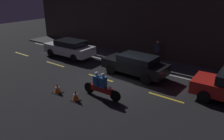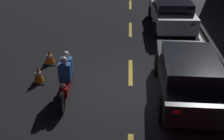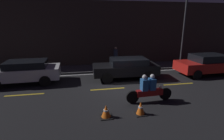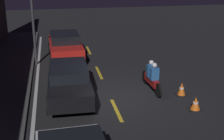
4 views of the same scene
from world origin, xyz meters
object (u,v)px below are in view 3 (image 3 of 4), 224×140
object	(u,v)px
van_black	(126,68)
street_lamp	(184,29)
motorcycle	(149,89)
traffic_cone_near	(106,111)
pedestrian	(116,56)
traffic_cone_mid	(141,108)
taxi_red	(206,64)
sedan_white	(24,71)

from	to	relation	value
van_black	street_lamp	bearing A→B (deg)	-160.90
motorcycle	traffic_cone_near	size ratio (longest dim) A/B	4.38
van_black	pedestrian	xyz separation A→B (m)	(-0.04, 3.25, 0.17)
traffic_cone_mid	pedestrian	world-z (taller)	pedestrian
taxi_red	pedestrian	distance (m)	6.93
motorcycle	street_lamp	bearing A→B (deg)	44.58
sedan_white	traffic_cone_near	distance (m)	6.69
taxi_red	street_lamp	xyz separation A→B (m)	(-0.99, 1.71, 2.44)
van_black	taxi_red	world-z (taller)	taxi_red
traffic_cone_mid	van_black	bearing A→B (deg)	82.14
van_black	pedestrian	world-z (taller)	pedestrian
street_lamp	traffic_cone_mid	bearing A→B (deg)	-131.70
taxi_red	traffic_cone_near	xyz separation A→B (m)	(-8.12, -4.61, -0.53)
van_black	traffic_cone_mid	world-z (taller)	van_black
van_black	street_lamp	distance (m)	5.79
van_black	street_lamp	world-z (taller)	street_lamp
street_lamp	sedan_white	bearing A→B (deg)	-173.55
sedan_white	van_black	xyz separation A→B (m)	(6.50, -0.26, -0.01)
traffic_cone_near	traffic_cone_mid	xyz separation A→B (m)	(1.45, -0.04, 0.02)
motorcycle	traffic_cone_mid	distance (m)	1.40
van_black	pedestrian	bearing A→B (deg)	-87.56
van_black	traffic_cone_mid	size ratio (longest dim) A/B	7.53
sedan_white	pedestrian	xyz separation A→B (m)	(6.47, 2.99, 0.16)
traffic_cone_near	street_lamp	size ratio (longest dim) A/B	0.09
traffic_cone_near	street_lamp	world-z (taller)	street_lamp
sedan_white	traffic_cone_mid	size ratio (longest dim) A/B	7.55
pedestrian	street_lamp	size ratio (longest dim) A/B	0.28
motorcycle	traffic_cone_near	world-z (taller)	motorcycle
taxi_red	traffic_cone_near	distance (m)	9.35
sedan_white	traffic_cone_mid	xyz separation A→B (m)	(5.84, -5.06, -0.50)
sedan_white	van_black	distance (m)	6.51
motorcycle	pedestrian	xyz separation A→B (m)	(-0.15, 6.95, 0.30)
traffic_cone_mid	traffic_cone_near	bearing A→B (deg)	178.49
traffic_cone_near	traffic_cone_mid	size ratio (longest dim) A/B	0.92
traffic_cone_near	street_lamp	bearing A→B (deg)	41.60
motorcycle	street_lamp	world-z (taller)	street_lamp
sedan_white	motorcycle	bearing A→B (deg)	147.33
sedan_white	motorcycle	distance (m)	7.71
traffic_cone_near	traffic_cone_mid	distance (m)	1.46
traffic_cone_near	traffic_cone_mid	bearing A→B (deg)	-1.51
taxi_red	street_lamp	distance (m)	3.14
motorcycle	traffic_cone_near	bearing A→B (deg)	-156.97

